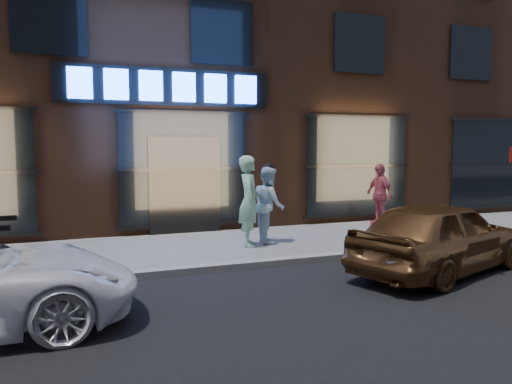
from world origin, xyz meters
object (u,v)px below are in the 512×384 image
Objects in this scene: man_cap at (269,204)px; man_bowtie at (249,201)px; gold_sedan at (440,236)px; passerby at (379,194)px.

man_bowtie is at bearing 122.50° from man_cap.
man_bowtie is 1.15× the size of man_cap.
gold_sedan is at bearing -127.07° from man_bowtie.
man_cap reaches higher than passerby.
man_bowtie reaches higher than gold_sedan.
man_bowtie is 4.05m from gold_sedan.
man_bowtie is 1.17× the size of passerby.
man_cap is (0.56, 0.24, -0.13)m from man_bowtie.
gold_sedan is at bearing -146.07° from man_cap.
gold_sedan is (-2.07, -4.74, -0.20)m from passerby.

